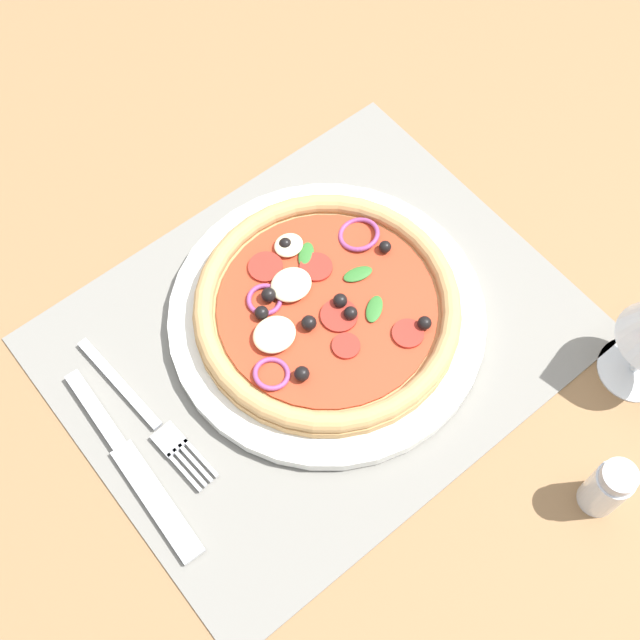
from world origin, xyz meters
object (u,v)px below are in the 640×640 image
fork (150,418)px  pepper_shaker (608,488)px  pizza (326,307)px  plate (327,316)px  knife (132,463)px

fork → pepper_shaker: bearing=36.5°
pizza → fork: pizza is taller
plate → pepper_shaker: (-6.81, 27.05, 2.21)cm
fork → knife: (3.49, 2.41, 0.03)cm
plate → fork: bearing=-6.6°
knife → pepper_shaker: bearing=48.7°
pizza → knife: pizza is taller
fork → knife: size_ratio=0.90×
pizza → knife: size_ratio=1.21×
plate → pizza: pizza is taller
pizza → pepper_shaker: (-6.87, 27.12, 0.48)cm
plate → knife: bearing=0.9°
knife → pepper_shaker: pepper_shaker is taller
knife → pepper_shaker: 39.05cm
knife → pepper_shaker: size_ratio=2.99×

